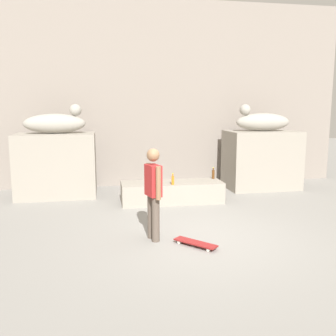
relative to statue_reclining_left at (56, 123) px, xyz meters
The scene contains 11 objects.
ground_plane 5.27m from the statue_reclining_left, 53.60° to the right, with size 40.00×40.00×0.00m, color gray.
facade_wall 3.28m from the statue_reclining_left, 24.45° to the left, with size 11.57×0.60×5.54m, color gray.
pedestal_left 1.13m from the statue_reclining_left, behind, with size 2.06×1.34×1.70m, color gray.
pedestal_right 5.94m from the statue_reclining_left, ahead, with size 2.06×1.34×1.70m, color gray.
statue_reclining_left is the anchor object (origin of this frame).
statue_reclining_right 5.80m from the statue_reclining_left, ahead, with size 1.62×0.63×0.78m.
ledge_block 3.59m from the statue_reclining_left, 23.20° to the right, with size 2.55×0.86×0.52m, color gray.
skater 4.49m from the statue_reclining_left, 61.64° to the right, with size 0.29×0.52×1.67m.
skateboard 5.45m from the statue_reclining_left, 57.52° to the right, with size 0.69×0.72×0.08m.
bottle_orange 3.53m from the statue_reclining_left, 28.92° to the right, with size 0.07×0.07×0.29m.
bottle_brown 4.38m from the statue_reclining_left, 13.84° to the right, with size 0.07×0.07×0.30m.
Camera 1 is at (-1.70, -6.31, 2.38)m, focal length 39.60 mm.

